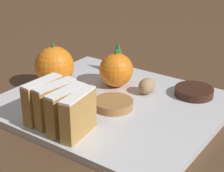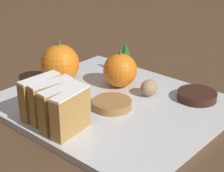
{
  "view_description": "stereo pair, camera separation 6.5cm",
  "coord_description": "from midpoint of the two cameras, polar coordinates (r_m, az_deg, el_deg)",
  "views": [
    {
      "loc": [
        -0.48,
        -0.34,
        0.31
      ],
      "look_at": [
        0.0,
        0.0,
        0.04
      ],
      "focal_mm": 60.0,
      "sensor_mm": 36.0,
      "label": 1
    },
    {
      "loc": [
        -0.44,
        -0.39,
        0.31
      ],
      "look_at": [
        0.0,
        0.0,
        0.04
      ],
      "focal_mm": 60.0,
      "sensor_mm": 36.0,
      "label": 2
    }
  ],
  "objects": [
    {
      "name": "ground_plane",
      "position": [
        0.67,
        2.79,
        -3.36
      ],
      "size": [
        6.0,
        6.0,
        0.0
      ],
      "primitive_type": "plane",
      "color": "#513823"
    },
    {
      "name": "serving_platter",
      "position": [
        0.66,
        2.8,
        -2.9
      ],
      "size": [
        0.32,
        0.37,
        0.01
      ],
      "color": "silver",
      "rests_on": "ground_plane"
    },
    {
      "name": "stollen_slice_front",
      "position": [
        0.55,
        -2.96,
        -4.17
      ],
      "size": [
        0.07,
        0.03,
        0.07
      ],
      "color": "#B28442",
      "rests_on": "serving_platter"
    },
    {
      "name": "stollen_slice_second",
      "position": [
        0.57,
        -4.74,
        -3.31
      ],
      "size": [
        0.07,
        0.02,
        0.07
      ],
      "color": "#B28442",
      "rests_on": "serving_platter"
    },
    {
      "name": "stollen_slice_third",
      "position": [
        0.59,
        -6.09,
        -2.36
      ],
      "size": [
        0.07,
        0.03,
        0.07
      ],
      "color": "#B28442",
      "rests_on": "serving_platter"
    },
    {
      "name": "stollen_slice_fourth",
      "position": [
        0.61,
        -7.84,
        -1.68
      ],
      "size": [
        0.07,
        0.02,
        0.07
      ],
      "color": "#B28442",
      "rests_on": "serving_platter"
    },
    {
      "name": "orange_near",
      "position": [
        0.71,
        3.86,
        2.37
      ],
      "size": [
        0.07,
        0.07,
        0.07
      ],
      "color": "orange",
      "rests_on": "serving_platter"
    },
    {
      "name": "orange_far",
      "position": [
        0.73,
        -5.15,
        3.47
      ],
      "size": [
        0.08,
        0.08,
        0.08
      ],
      "color": "orange",
      "rests_on": "serving_platter"
    },
    {
      "name": "walnut",
      "position": [
        0.68,
        8.38,
        -0.32
      ],
      "size": [
        0.04,
        0.03,
        0.03
      ],
      "color": "tan",
      "rests_on": "serving_platter"
    },
    {
      "name": "chocolate_cookie",
      "position": [
        0.69,
        15.46,
        -1.47
      ],
      "size": [
        0.07,
        0.07,
        0.01
      ],
      "color": "#381E14",
      "rests_on": "serving_platter"
    },
    {
      "name": "gingerbread_cookie",
      "position": [
        0.64,
        2.89,
        -2.83
      ],
      "size": [
        0.07,
        0.07,
        0.01
      ],
      "color": "#A3703D",
      "rests_on": "serving_platter"
    },
    {
      "name": "evergreen_sprig",
      "position": [
        0.78,
        4.45,
        4.29
      ],
      "size": [
        0.04,
        0.04,
        0.07
      ],
      "color": "#23662D",
      "rests_on": "serving_platter"
    }
  ]
}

